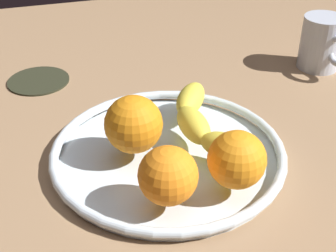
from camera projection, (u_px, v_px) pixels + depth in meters
ground_plane at (168, 171)px, 60.43cm from camera, size 122.98×122.98×4.00cm
fruit_bowl at (168, 152)px, 58.83cm from camera, size 28.84×28.84×1.80cm
banana at (206, 124)px, 59.43cm from camera, size 20.09×8.11×3.37cm
orange_center at (134, 124)px, 56.11cm from camera, size 6.96×6.96×6.96cm
orange_front_right at (168, 176)px, 48.78cm from camera, size 6.29×6.29×6.29cm
orange_front_left at (237, 160)px, 50.92cm from camera, size 6.39×6.39×6.39cm
ambient_mug at (322, 43)px, 77.81cm from camera, size 10.32×6.69×8.74cm
ambient_coaster at (38, 80)px, 75.93cm from camera, size 9.67×9.67×0.60cm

